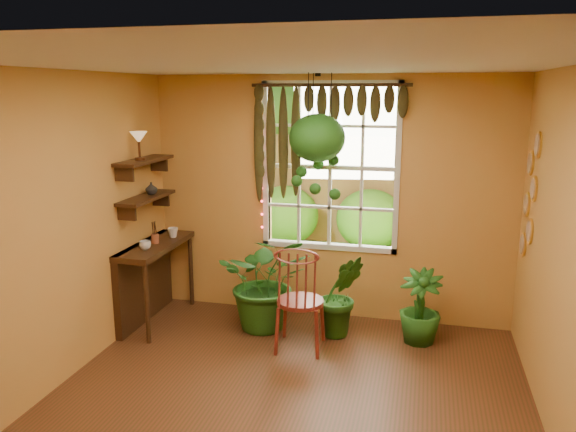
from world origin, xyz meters
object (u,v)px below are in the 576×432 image
(windsor_chair, at_px, (300,315))
(hanging_basket, at_px, (317,146))
(counter_ledge, at_px, (148,273))
(potted_plant_left, at_px, (266,281))
(potted_plant_mid, at_px, (340,295))

(windsor_chair, distance_m, hanging_basket, 1.74)
(counter_ledge, distance_m, hanging_basket, 2.33)
(counter_ledge, xyz_separation_m, windsor_chair, (1.80, -0.32, -0.19))
(windsor_chair, distance_m, potted_plant_left, 0.65)
(potted_plant_left, bearing_deg, potted_plant_mid, 0.56)
(windsor_chair, relative_size, potted_plant_left, 1.17)
(potted_plant_mid, relative_size, hanging_basket, 0.67)
(potted_plant_left, relative_size, potted_plant_mid, 1.21)
(windsor_chair, xyz_separation_m, potted_plant_left, (-0.46, 0.42, 0.17))
(windsor_chair, height_order, hanging_basket, hanging_basket)
(windsor_chair, relative_size, potted_plant_mid, 1.42)
(potted_plant_mid, xyz_separation_m, hanging_basket, (-0.32, 0.27, 1.52))
(counter_ledge, relative_size, potted_plant_left, 1.12)
(hanging_basket, bearing_deg, windsor_chair, -91.70)
(hanging_basket, bearing_deg, potted_plant_mid, -40.64)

